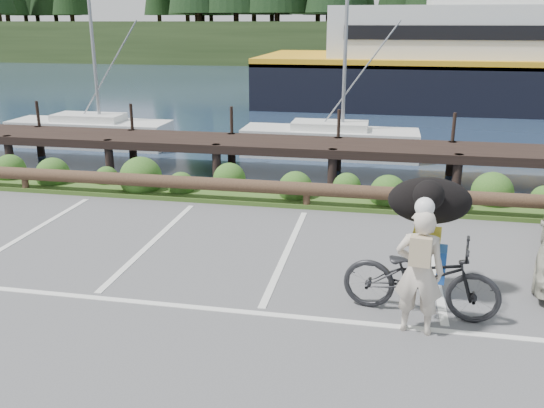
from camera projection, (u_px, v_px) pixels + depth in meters
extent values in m
plane|color=#4F4E51|center=(265.00, 301.00, 8.66)|extent=(72.00, 72.00, 0.00)
plane|color=#1A2940|center=(369.00, 80.00, 53.91)|extent=(160.00, 160.00, 0.00)
cube|color=#3D5B21|center=(311.00, 197.00, 13.60)|extent=(34.00, 1.60, 0.10)
imported|color=black|center=(421.00, 277.00, 8.12)|extent=(2.27, 1.04, 1.15)
imported|color=beige|center=(419.00, 272.00, 7.57)|extent=(0.69, 0.50, 1.75)
ellipsoid|color=black|center=(430.00, 201.00, 8.48)|extent=(0.74, 1.28, 0.70)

